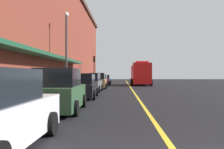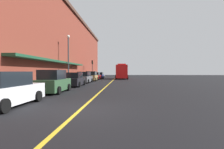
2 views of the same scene
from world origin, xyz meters
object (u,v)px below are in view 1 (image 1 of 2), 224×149
Objects in this scene: parking_meter_1 at (44,85)px; parking_meter_3 at (64,82)px; parked_car_3 at (91,83)px; traffic_light_near at (94,64)px; parked_car_5 at (101,81)px; street_lamp_left at (66,43)px; parked_car_2 at (82,87)px; parked_car_4 at (98,81)px; parked_car_6 at (105,80)px; parking_meter_2 at (81,80)px; parked_car_1 at (59,92)px; fire_truck at (141,74)px.

parking_meter_1 is 1.00× the size of parking_meter_3.
traffic_light_near is at bearing 5.49° from parked_car_3.
parked_car_5 is at bearing 85.42° from parking_meter_3.
parking_meter_3 is at bearing -90.18° from traffic_light_near.
parked_car_2 is at bearing -64.44° from street_lamp_left.
parking_meter_1 is 0.19× the size of street_lamp_left.
parked_car_3 is 5.60m from parking_meter_3.
street_lamp_left is (-2.02, -7.69, 3.56)m from parked_car_4.
parked_car_4 is (0.09, 5.73, 0.03)m from parked_car_3.
parked_car_5 reaches higher than parked_car_6.
parked_car_2 is 3.64× the size of parking_meter_2.
parked_car_3 is 4.52m from street_lamp_left.
parking_meter_2 is (-1.42, -3.73, 0.22)m from parked_car_4.
street_lamp_left is (-1.93, -1.96, 3.58)m from parked_car_3.
parked_car_5 is 14.02m from street_lamp_left.
parked_car_1 is 11.32m from street_lamp_left.
parked_car_2 is 1.64m from parking_meter_3.
parked_car_3 is 15.40m from fire_truck.
parking_meter_1 is at bearing -16.13° from fire_truck.
street_lamp_left is (-2.02, 4.23, 3.62)m from parked_car_2.
parked_car_1 is 3.35× the size of parking_meter_2.
parked_car_5 is (-0.07, 5.70, -0.09)m from parked_car_4.
parking_meter_2 is at bearing 3.83° from parked_car_1.
parking_meter_3 is at bearing 90.00° from parking_meter_1.
parked_car_2 is 1.04× the size of parked_car_4.
parked_car_4 is 1.09× the size of traffic_light_near.
parked_car_1 is at bearing -59.47° from parking_meter_1.
parking_meter_1 is (-1.42, -3.87, 0.28)m from parked_car_2.
parking_meter_3 is at bearing 171.38° from parked_car_4.
traffic_light_near reaches higher than parked_car_2.
parked_car_4 is (-0.01, 11.92, 0.06)m from parked_car_2.
parking_meter_2 is at bearing 33.96° from parked_car_3.
parked_car_6 is at bearing 64.04° from traffic_light_near.
parking_meter_2 is at bearing 157.81° from parked_car_4.
parked_car_5 is 9.53m from parking_meter_2.
traffic_light_near is (-1.29, 2.76, 2.40)m from parked_car_5.
fire_truck reaches higher than parking_meter_3.
street_lamp_left is (-0.60, 8.10, 3.34)m from parking_meter_1.
traffic_light_near reaches higher than parking_meter_3.
parked_car_4 is 3.99m from parking_meter_2.
parking_meter_2 is (-1.42, 8.19, 0.28)m from parked_car_2.
parking_meter_2 is 0.19× the size of street_lamp_left.
parking_meter_1 is (-1.45, -27.11, 0.31)m from parked_car_6.
parked_car_6 is at bearing -116.25° from fire_truck.
parked_car_4 is at bearing -1.77° from parked_car_1.
parked_car_1 reaches higher than parked_car_5.
parked_car_2 reaches higher than parking_meter_1.
parked_car_4 is at bearing -80.91° from traffic_light_near.
parked_car_2 is 20.57m from traffic_light_near.
street_lamp_left is at bearing 23.62° from parked_car_2.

